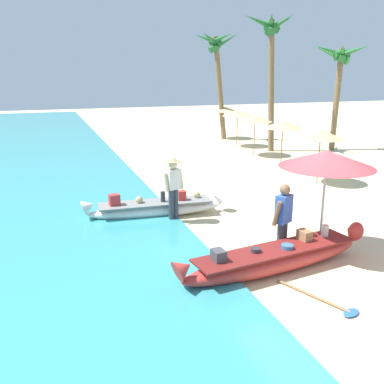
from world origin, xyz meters
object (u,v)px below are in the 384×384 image
object	(u,v)px
boat_red_foreground	(276,258)
palm_tree_mid_cluster	(340,63)
person_tourist_customer	(283,217)
paddle	(325,301)
palm_tree_leaning_seaward	(271,42)
palm_tree_tall_inland	(217,55)
person_vendor_hatted	(173,185)
patio_umbrella_large	(327,160)
boat_white_midground	(155,208)

from	to	relation	value
boat_red_foreground	palm_tree_mid_cluster	size ratio (longest dim) A/B	0.86
person_tourist_customer	paddle	bearing A→B (deg)	-97.92
person_tourist_customer	palm_tree_leaning_seaward	world-z (taller)	palm_tree_leaning_seaward
person_tourist_customer	palm_tree_tall_inland	xyz separation A→B (m)	(4.95, 15.55, 3.79)
paddle	person_tourist_customer	bearing A→B (deg)	82.08
person_vendor_hatted	patio_umbrella_large	bearing A→B (deg)	-50.94
person_tourist_customer	palm_tree_mid_cluster	distance (m)	14.39
palm_tree_leaning_seaward	palm_tree_mid_cluster	xyz separation A→B (m)	(3.40, -0.74, -0.92)
boat_white_midground	palm_tree_mid_cluster	distance (m)	13.76
boat_red_foreground	palm_tree_mid_cluster	world-z (taller)	palm_tree_mid_cluster
patio_umbrella_large	palm_tree_tall_inland	world-z (taller)	palm_tree_tall_inland
patio_umbrella_large	palm_tree_mid_cluster	size ratio (longest dim) A/B	0.44
paddle	palm_tree_tall_inland	bearing A→B (deg)	73.36
palm_tree_tall_inland	palm_tree_leaning_seaward	size ratio (longest dim) A/B	0.93
boat_red_foreground	person_tourist_customer	distance (m)	0.96
boat_red_foreground	palm_tree_tall_inland	distance (m)	17.56
person_vendor_hatted	palm_tree_tall_inland	bearing A→B (deg)	62.94
palm_tree_tall_inland	boat_white_midground	bearing A→B (deg)	-119.40
person_tourist_customer	boat_white_midground	bearing A→B (deg)	118.46
person_vendor_hatted	palm_tree_tall_inland	distance (m)	14.71
person_tourist_customer	paddle	world-z (taller)	person_tourist_customer
boat_red_foreground	patio_umbrella_large	xyz separation A→B (m)	(1.35, 0.45, 1.81)
person_vendor_hatted	palm_tree_leaning_seaward	xyz separation A→B (m)	(7.38, 8.38, 4.12)
palm_tree_tall_inland	palm_tree_leaning_seaward	world-z (taller)	palm_tree_leaning_seaward
boat_white_midground	palm_tree_leaning_seaward	size ratio (longest dim) A/B	0.62
boat_red_foreground	palm_tree_tall_inland	xyz separation A→B (m)	(5.41, 16.11, 4.43)
palm_tree_tall_inland	paddle	distance (m)	18.82
patio_umbrella_large	palm_tree_leaning_seaward	size ratio (longest dim) A/B	0.35
palm_tree_leaning_seaward	palm_tree_mid_cluster	world-z (taller)	palm_tree_leaning_seaward
boat_white_midground	paddle	distance (m)	5.60
patio_umbrella_large	person_vendor_hatted	bearing A→B (deg)	129.06
person_vendor_hatted	palm_tree_tall_inland	size ratio (longest dim) A/B	0.29
boat_red_foreground	person_vendor_hatted	xyz separation A→B (m)	(-1.07, 3.42, 0.75)
person_vendor_hatted	person_tourist_customer	size ratio (longest dim) A/B	1.09
person_vendor_hatted	palm_tree_leaning_seaward	distance (m)	11.90
boat_white_midground	person_tourist_customer	bearing A→B (deg)	-61.54
person_tourist_customer	palm_tree_tall_inland	world-z (taller)	palm_tree_tall_inland
patio_umbrella_large	person_tourist_customer	bearing A→B (deg)	173.29
person_tourist_customer	palm_tree_mid_cluster	bearing A→B (deg)	48.66
palm_tree_mid_cluster	palm_tree_tall_inland	bearing A→B (deg)	130.44
boat_white_midground	paddle	size ratio (longest dim) A/B	2.56
boat_red_foreground	paddle	size ratio (longest dim) A/B	2.89
palm_tree_mid_cluster	person_tourist_customer	bearing A→B (deg)	-131.34
boat_white_midground	patio_umbrella_large	distance (m)	4.86
patio_umbrella_large	boat_white_midground	bearing A→B (deg)	127.84
person_tourist_customer	patio_umbrella_large	size ratio (longest dim) A/B	0.71
boat_red_foreground	palm_tree_tall_inland	bearing A→B (deg)	71.43
person_vendor_hatted	paddle	size ratio (longest dim) A/B	1.13
boat_white_midground	palm_tree_mid_cluster	world-z (taller)	palm_tree_mid_cluster
boat_red_foreground	patio_umbrella_large	distance (m)	2.30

